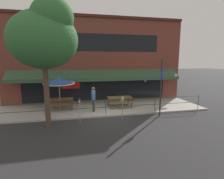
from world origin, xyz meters
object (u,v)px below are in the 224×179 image
(picnic_table_centre, at_px, (120,99))
(patio_umbrella_left, at_px, (59,81))
(parking_meter_near, at_px, (79,103))
(picnic_table_left, at_px, (60,101))
(street_sign_pole, at_px, (161,87))
(parking_meter_far, at_px, (123,101))
(street_tree_curbside, at_px, (45,36))
(pedestrian_walking, at_px, (93,98))

(picnic_table_centre, distance_m, patio_umbrella_left, 4.56)
(picnic_table_centre, distance_m, parking_meter_near, 3.95)
(picnic_table_left, bearing_deg, picnic_table_centre, -3.86)
(street_sign_pole, bearing_deg, parking_meter_far, -177.87)
(picnic_table_centre, height_order, street_tree_curbside, street_tree_curbside)
(patio_umbrella_left, height_order, street_tree_curbside, street_tree_curbside)
(picnic_table_left, bearing_deg, parking_meter_near, -65.33)
(parking_meter_near, bearing_deg, street_tree_curbside, -167.25)
(picnic_table_centre, bearing_deg, parking_meter_near, -140.95)
(picnic_table_centre, height_order, parking_meter_near, parking_meter_near)
(parking_meter_near, distance_m, parking_meter_far, 2.59)
(pedestrian_walking, xyz_separation_m, parking_meter_far, (1.60, -1.64, 0.09))
(patio_umbrella_left, xyz_separation_m, parking_meter_near, (1.27, -2.58, -1.03))
(pedestrian_walking, bearing_deg, picnic_table_left, 154.77)
(picnic_table_left, height_order, street_tree_curbside, street_tree_curbside)
(picnic_table_centre, relative_size, street_sign_pole, 0.49)
(pedestrian_walking, relative_size, parking_meter_far, 1.20)
(picnic_table_centre, height_order, pedestrian_walking, pedestrian_walking)
(pedestrian_walking, xyz_separation_m, street_sign_pole, (4.16, -1.55, 0.84))
(patio_umbrella_left, bearing_deg, parking_meter_far, -33.22)
(parking_meter_near, height_order, parking_meter_far, same)
(street_sign_pole, bearing_deg, patio_umbrella_left, 159.25)
(parking_meter_near, xyz_separation_m, street_tree_curbside, (-1.60, -0.36, 3.63))
(parking_meter_near, bearing_deg, street_sign_pole, 1.69)
(pedestrian_walking, xyz_separation_m, parking_meter_near, (-0.99, -1.70, 0.09))
(picnic_table_centre, xyz_separation_m, patio_umbrella_left, (-4.32, 0.11, 1.47))
(street_sign_pole, xyz_separation_m, street_tree_curbside, (-6.75, -0.51, 2.88))
(street_sign_pole, bearing_deg, parking_meter_near, -178.31)
(parking_meter_near, xyz_separation_m, street_sign_pole, (5.15, 0.15, 0.75))
(parking_meter_far, height_order, street_sign_pole, street_sign_pole)
(picnic_table_left, distance_m, picnic_table_centre, 4.33)
(parking_meter_far, xyz_separation_m, street_tree_curbside, (-4.19, -0.42, 3.63))
(parking_meter_far, bearing_deg, pedestrian_walking, 134.21)
(parking_meter_far, relative_size, street_sign_pole, 0.39)
(patio_umbrella_left, height_order, street_sign_pole, street_sign_pole)
(patio_umbrella_left, xyz_separation_m, pedestrian_walking, (2.26, -0.88, -1.12))
(parking_meter_far, xyz_separation_m, street_sign_pole, (2.56, 0.10, 0.75))
(street_sign_pole, bearing_deg, street_tree_curbside, -175.64)
(picnic_table_left, distance_m, pedestrian_walking, 2.52)
(picnic_table_left, xyz_separation_m, picnic_table_centre, (4.32, -0.29, 0.00))
(parking_meter_far, bearing_deg, patio_umbrella_left, 146.78)
(patio_umbrella_left, xyz_separation_m, street_tree_curbside, (-0.33, -2.95, 2.59))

